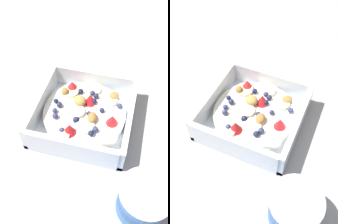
{
  "view_description": "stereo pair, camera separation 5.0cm",
  "coord_description": "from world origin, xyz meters",
  "views": [
    {
      "loc": [
        0.3,
        0.09,
        0.42
      ],
      "look_at": [
        0.0,
        0.01,
        0.03
      ],
      "focal_mm": 39.81,
      "sensor_mm": 36.0,
      "label": 1
    },
    {
      "loc": [
        0.29,
        0.14,
        0.42
      ],
      "look_at": [
        0.0,
        0.01,
        0.03
      ],
      "focal_mm": 39.81,
      "sensor_mm": 36.0,
      "label": 2
    }
  ],
  "objects": [
    {
      "name": "ground_plane",
      "position": [
        0.0,
        0.0,
        0.0
      ],
      "size": [
        2.4,
        2.4,
        0.0
      ],
      "primitive_type": "plane",
      "color": "#9E9EA3"
    },
    {
      "name": "fruit_bowl",
      "position": [
        0.0,
        0.01,
        0.02
      ],
      "size": [
        0.19,
        0.19,
        0.06
      ],
      "color": "white",
      "rests_on": "ground"
    },
    {
      "name": "spoon",
      "position": [
        0.15,
        0.07,
        0.0
      ],
      "size": [
        0.06,
        0.17,
        0.01
      ],
      "color": "silver",
      "rests_on": "ground"
    },
    {
      "name": "yogurt_cup",
      "position": [
        0.15,
        0.15,
        0.04
      ],
      "size": [
        0.08,
        0.08,
        0.07
      ],
      "color": "#3370B7",
      "rests_on": "ground"
    }
  ]
}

